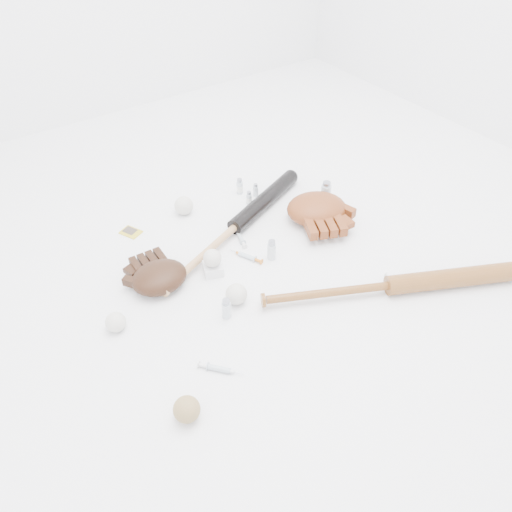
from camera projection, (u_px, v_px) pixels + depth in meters
bat_dark at (235, 227)px, 1.96m from camera, size 0.87×0.40×0.07m
bat_wood at (390, 285)px, 1.71m from camera, size 0.88×0.47×0.07m
glove_dark at (159, 277)px, 1.73m from camera, size 0.24×0.24×0.08m
glove_tan at (317, 208)px, 2.02m from camera, size 0.38×0.38×0.11m
trading_card at (131, 232)px, 1.98m from camera, size 0.09×0.10×0.00m
pedestal at (213, 269)px, 1.80m from camera, size 0.09×0.09×0.04m
baseball_on_pedestal at (212, 258)px, 1.77m from camera, size 0.07×0.07×0.07m
baseball_left at (116, 322)px, 1.59m from camera, size 0.07×0.07×0.07m
baseball_upper at (184, 206)px, 2.06m from camera, size 0.08×0.08×0.08m
baseball_mid at (236, 294)px, 1.68m from camera, size 0.07×0.07×0.07m
baseball_aged at (187, 409)px, 1.35m from camera, size 0.08×0.08×0.08m
syringe_0 at (219, 369)px, 1.49m from camera, size 0.12×0.13×0.02m
syringe_1 at (247, 256)px, 1.87m from camera, size 0.09×0.15×0.02m
syringe_2 at (240, 237)px, 1.95m from camera, size 0.07×0.15×0.02m
syringe_3 at (402, 282)px, 1.76m from camera, size 0.07×0.15×0.02m
vial_0 at (240, 186)px, 2.17m from camera, size 0.03×0.03×0.07m
vial_1 at (249, 198)px, 2.11m from camera, size 0.02×0.02×0.06m
vial_2 at (272, 250)px, 1.85m from camera, size 0.03×0.03×0.08m
vial_3 at (326, 192)px, 2.11m from camera, size 0.04×0.04×0.10m
vial_4 at (226, 308)px, 1.63m from camera, size 0.03×0.03×0.08m
vial_5 at (256, 190)px, 2.16m from camera, size 0.02×0.02×0.06m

